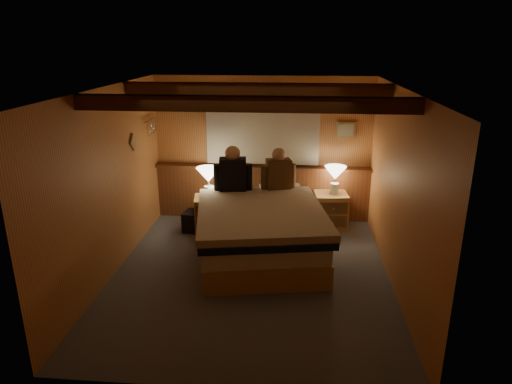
# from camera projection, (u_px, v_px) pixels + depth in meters

# --- Properties ---
(floor) EXTENTS (4.20, 4.20, 0.00)m
(floor) POSITION_uv_depth(u_px,v_px,m) (251.00, 274.00, 6.02)
(floor) COLOR #4A4E58
(floor) RESTS_ON ground
(ceiling) EXTENTS (4.20, 4.20, 0.00)m
(ceiling) POSITION_uv_depth(u_px,v_px,m) (250.00, 89.00, 5.26)
(ceiling) COLOR #BA9245
(ceiling) RESTS_ON wall_back
(wall_back) EXTENTS (3.60, 0.00, 3.60)m
(wall_back) POSITION_uv_depth(u_px,v_px,m) (263.00, 149.00, 7.62)
(wall_back) COLOR #D68C4C
(wall_back) RESTS_ON floor
(wall_left) EXTENTS (0.00, 4.20, 4.20)m
(wall_left) POSITION_uv_depth(u_px,v_px,m) (110.00, 184.00, 5.78)
(wall_left) COLOR #D68C4C
(wall_left) RESTS_ON floor
(wall_right) EXTENTS (0.00, 4.20, 4.20)m
(wall_right) POSITION_uv_depth(u_px,v_px,m) (399.00, 192.00, 5.49)
(wall_right) COLOR #D68C4C
(wall_right) RESTS_ON floor
(wall_front) EXTENTS (3.60, 0.00, 3.60)m
(wall_front) POSITION_uv_depth(u_px,v_px,m) (225.00, 268.00, 3.65)
(wall_front) COLOR #D68C4C
(wall_front) RESTS_ON floor
(wainscot) EXTENTS (3.60, 0.23, 0.94)m
(wainscot) POSITION_uv_depth(u_px,v_px,m) (262.00, 191.00, 7.79)
(wainscot) COLOR brown
(wainscot) RESTS_ON wall_back
(curtain_window) EXTENTS (2.18, 0.09, 1.11)m
(curtain_window) POSITION_uv_depth(u_px,v_px,m) (263.00, 131.00, 7.45)
(curtain_window) COLOR #4F2913
(curtain_window) RESTS_ON wall_back
(ceiling_beams) EXTENTS (3.60, 1.65, 0.16)m
(ceiling_beams) POSITION_uv_depth(u_px,v_px,m) (251.00, 95.00, 5.43)
(ceiling_beams) COLOR #4F2913
(ceiling_beams) RESTS_ON ceiling
(coat_rail) EXTENTS (0.05, 0.55, 0.24)m
(coat_rail) POSITION_uv_depth(u_px,v_px,m) (151.00, 125.00, 7.12)
(coat_rail) COLOR silver
(coat_rail) RESTS_ON wall_left
(framed_print) EXTENTS (0.30, 0.04, 0.25)m
(framed_print) POSITION_uv_depth(u_px,v_px,m) (346.00, 130.00, 7.38)
(framed_print) COLOR #A38651
(framed_print) RESTS_ON wall_back
(bed) EXTENTS (2.01, 2.44, 0.75)m
(bed) POSITION_uv_depth(u_px,v_px,m) (260.00, 230.00, 6.42)
(bed) COLOR tan
(bed) RESTS_ON floor
(nightstand_left) EXTENTS (0.57, 0.53, 0.55)m
(nightstand_left) POSITION_uv_depth(u_px,v_px,m) (211.00, 213.00, 7.35)
(nightstand_left) COLOR tan
(nightstand_left) RESTS_ON floor
(nightstand_right) EXTENTS (0.56, 0.52, 0.57)m
(nightstand_right) POSITION_uv_depth(u_px,v_px,m) (330.00, 210.00, 7.48)
(nightstand_right) COLOR tan
(nightstand_right) RESTS_ON floor
(lamp_left) EXTENTS (0.37, 0.37, 0.49)m
(lamp_left) POSITION_uv_depth(u_px,v_px,m) (208.00, 177.00, 7.15)
(lamp_left) COLOR silver
(lamp_left) RESTS_ON nightstand_left
(lamp_right) EXTENTS (0.35, 0.35, 0.45)m
(lamp_right) POSITION_uv_depth(u_px,v_px,m) (335.00, 175.00, 7.30)
(lamp_right) COLOR silver
(lamp_right) RESTS_ON nightstand_right
(person_left) EXTENTS (0.59, 0.28, 0.72)m
(person_left) POSITION_uv_depth(u_px,v_px,m) (233.00, 172.00, 6.93)
(person_left) COLOR black
(person_left) RESTS_ON bed
(person_right) EXTENTS (0.53, 0.31, 0.67)m
(person_right) POSITION_uv_depth(u_px,v_px,m) (279.00, 172.00, 7.01)
(person_right) COLOR #533921
(person_right) RESTS_ON bed
(duffel_bag) EXTENTS (0.58, 0.40, 0.38)m
(duffel_bag) POSITION_uv_depth(u_px,v_px,m) (201.00, 221.00, 7.32)
(duffel_bag) COLOR black
(duffel_bag) RESTS_ON floor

